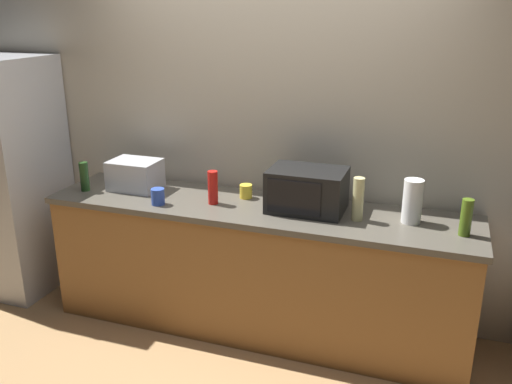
% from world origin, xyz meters
% --- Properties ---
extents(ground_plane, '(8.00, 8.00, 0.00)m').
position_xyz_m(ground_plane, '(0.00, 0.00, 0.00)').
color(ground_plane, '#A87F51').
extents(back_wall, '(6.40, 0.10, 2.70)m').
position_xyz_m(back_wall, '(0.00, 0.81, 1.35)').
color(back_wall, '#B2A893').
rests_on(back_wall, ground_plane).
extents(counter_run, '(2.84, 0.64, 0.90)m').
position_xyz_m(counter_run, '(0.00, 0.40, 0.45)').
color(counter_run, brown).
rests_on(counter_run, ground_plane).
extents(refrigerator, '(0.72, 0.73, 1.80)m').
position_xyz_m(refrigerator, '(-2.05, 0.40, 0.90)').
color(refrigerator, '#B7BABF').
rests_on(refrigerator, ground_plane).
extents(microwave, '(0.48, 0.35, 0.27)m').
position_xyz_m(microwave, '(0.33, 0.45, 1.04)').
color(microwave, black).
rests_on(microwave, counter_run).
extents(toaster_oven, '(0.34, 0.26, 0.21)m').
position_xyz_m(toaster_oven, '(-0.93, 0.46, 1.01)').
color(toaster_oven, '#B7BABF').
rests_on(toaster_oven, counter_run).
extents(paper_towel_roll, '(0.12, 0.12, 0.27)m').
position_xyz_m(paper_towel_roll, '(0.97, 0.45, 1.04)').
color(paper_towel_roll, white).
rests_on(paper_towel_roll, counter_run).
extents(bottle_olive_oil, '(0.07, 0.07, 0.22)m').
position_xyz_m(bottle_olive_oil, '(1.28, 0.35, 1.01)').
color(bottle_olive_oil, '#4C6B19').
rests_on(bottle_olive_oil, counter_run).
extents(bottle_wine, '(0.06, 0.06, 0.21)m').
position_xyz_m(bottle_wine, '(-1.25, 0.31, 1.00)').
color(bottle_wine, '#1E3F19').
rests_on(bottle_wine, counter_run).
extents(bottle_hot_sauce, '(0.07, 0.07, 0.22)m').
position_xyz_m(bottle_hot_sauce, '(-0.29, 0.36, 1.01)').
color(bottle_hot_sauce, red).
rests_on(bottle_hot_sauce, counter_run).
extents(bottle_vinegar, '(0.07, 0.07, 0.27)m').
position_xyz_m(bottle_vinegar, '(0.66, 0.38, 1.03)').
color(bottle_vinegar, beige).
rests_on(bottle_vinegar, counter_run).
extents(mug_yellow, '(0.08, 0.08, 0.09)m').
position_xyz_m(mug_yellow, '(-0.12, 0.54, 0.95)').
color(mug_yellow, yellow).
rests_on(mug_yellow, counter_run).
extents(mug_blue, '(0.09, 0.09, 0.11)m').
position_xyz_m(mug_blue, '(-0.62, 0.23, 0.95)').
color(mug_blue, '#2D4CB2').
rests_on(mug_blue, counter_run).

